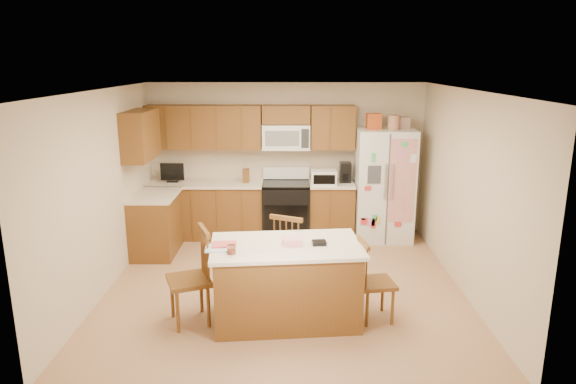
{
  "coord_description": "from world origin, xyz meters",
  "views": [
    {
      "loc": [
        0.09,
        -6.16,
        2.83
      ],
      "look_at": [
        0.04,
        0.35,
        1.17
      ],
      "focal_mm": 32.0,
      "sensor_mm": 36.0,
      "label": 1
    }
  ],
  "objects_px": {
    "refrigerator": "(384,184)",
    "windsor_chair_right": "(374,282)",
    "island": "(286,282)",
    "stove": "(286,209)",
    "windsor_chair_back": "(291,255)",
    "windsor_chair_left": "(191,279)"
  },
  "relations": [
    {
      "from": "refrigerator",
      "to": "windsor_chair_left",
      "type": "xyz_separation_m",
      "value": [
        -2.58,
        -2.82,
        -0.41
      ]
    },
    {
      "from": "island",
      "to": "windsor_chair_right",
      "type": "bearing_deg",
      "value": 0.84
    },
    {
      "from": "windsor_chair_left",
      "to": "stove",
      "type": "bearing_deg",
      "value": 70.73
    },
    {
      "from": "stove",
      "to": "windsor_chair_right",
      "type": "distance_m",
      "value": 2.99
    },
    {
      "from": "windsor_chair_back",
      "to": "windsor_chair_right",
      "type": "distance_m",
      "value": 1.17
    },
    {
      "from": "stove",
      "to": "island",
      "type": "xyz_separation_m",
      "value": [
        0.03,
        -2.83,
        -0.02
      ]
    },
    {
      "from": "stove",
      "to": "windsor_chair_back",
      "type": "xyz_separation_m",
      "value": [
        0.09,
        -2.09,
        0.01
      ]
    },
    {
      "from": "island",
      "to": "windsor_chair_right",
      "type": "height_order",
      "value": "island"
    },
    {
      "from": "refrigerator",
      "to": "windsor_chair_right",
      "type": "bearing_deg",
      "value": -101.61
    },
    {
      "from": "windsor_chair_left",
      "to": "windsor_chair_right",
      "type": "relative_size",
      "value": 1.15
    },
    {
      "from": "windsor_chair_left",
      "to": "island",
      "type": "bearing_deg",
      "value": 3.41
    },
    {
      "from": "stove",
      "to": "windsor_chair_left",
      "type": "bearing_deg",
      "value": -109.27
    },
    {
      "from": "island",
      "to": "windsor_chair_right",
      "type": "relative_size",
      "value": 1.84
    },
    {
      "from": "windsor_chair_right",
      "to": "windsor_chair_left",
      "type": "bearing_deg",
      "value": -177.83
    },
    {
      "from": "island",
      "to": "windsor_chair_back",
      "type": "xyz_separation_m",
      "value": [
        0.06,
        0.73,
        0.04
      ]
    },
    {
      "from": "stove",
      "to": "island",
      "type": "height_order",
      "value": "stove"
    },
    {
      "from": "refrigerator",
      "to": "windsor_chair_right",
      "type": "relative_size",
      "value": 2.17
    },
    {
      "from": "island",
      "to": "refrigerator",
      "type": "bearing_deg",
      "value": 60.86
    },
    {
      "from": "windsor_chair_left",
      "to": "windsor_chair_back",
      "type": "distance_m",
      "value": 1.35
    },
    {
      "from": "stove",
      "to": "island",
      "type": "distance_m",
      "value": 2.83
    },
    {
      "from": "island",
      "to": "windsor_chair_right",
      "type": "distance_m",
      "value": 0.98
    },
    {
      "from": "stove",
      "to": "windsor_chair_right",
      "type": "bearing_deg",
      "value": -70.31
    }
  ]
}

